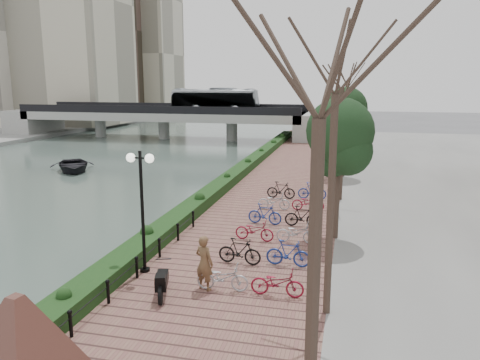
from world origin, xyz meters
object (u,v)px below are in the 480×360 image
(motorcycle, at_px, (162,280))
(pedestrian, at_px, (204,263))
(lamppost, at_px, (141,185))
(boat, at_px, (73,165))

(motorcycle, height_order, pedestrian, pedestrian)
(lamppost, height_order, motorcycle, lamppost)
(pedestrian, distance_m, boat, 26.50)
(motorcycle, bearing_deg, boat, 111.53)
(lamppost, xyz_separation_m, boat, (-15.07, 18.82, -3.18))
(lamppost, relative_size, motorcycle, 2.75)
(motorcycle, relative_size, boat, 0.32)
(lamppost, xyz_separation_m, pedestrian, (2.57, -0.94, -2.29))
(lamppost, height_order, boat, lamppost)
(lamppost, distance_m, motorcycle, 3.47)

